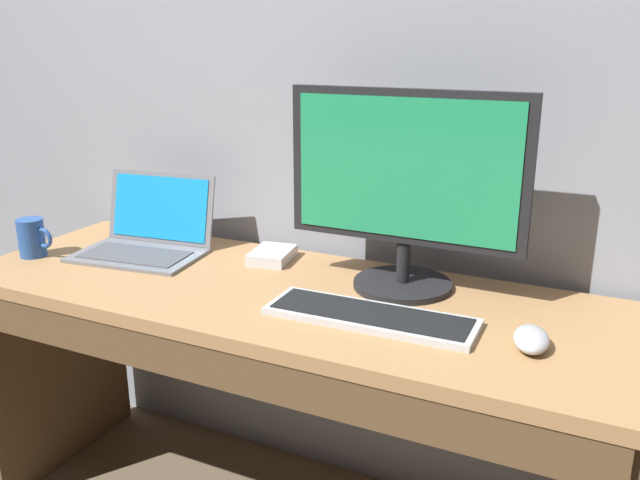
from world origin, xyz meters
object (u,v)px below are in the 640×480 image
wired_keyboard (371,316)px  external_drive_box (272,255)px  computer_mouse (531,339)px  coffee_mug (32,238)px  external_monitor (405,188)px  laptop_space_gray (147,236)px

wired_keyboard → external_drive_box: bearing=147.0°
computer_mouse → coffee_mug: size_ratio=1.03×
external_monitor → computer_mouse: size_ratio=4.92×
laptop_space_gray → wired_keyboard: (0.75, -0.17, -0.04)m
coffee_mug → external_monitor: bearing=11.6°
laptop_space_gray → external_monitor: 0.78m
external_monitor → computer_mouse: bearing=-30.1°
computer_mouse → external_drive_box: computer_mouse is taller
external_monitor → computer_mouse: external_monitor is taller
computer_mouse → coffee_mug: (-1.36, -0.01, 0.03)m
wired_keyboard → external_drive_box: 0.47m
coffee_mug → laptop_space_gray: bearing=32.7°
wired_keyboard → coffee_mug: (-1.02, -0.00, 0.05)m
external_monitor → wired_keyboard: (0.00, -0.21, -0.25)m
external_drive_box → coffee_mug: size_ratio=1.22×
external_monitor → wired_keyboard: external_monitor is taller
external_monitor → wired_keyboard: 0.32m
computer_mouse → external_drive_box: bearing=151.5°
wired_keyboard → coffee_mug: coffee_mug is taller
wired_keyboard → laptop_space_gray: bearing=167.6°
external_monitor → external_drive_box: bearing=173.0°
external_monitor → computer_mouse: 0.46m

